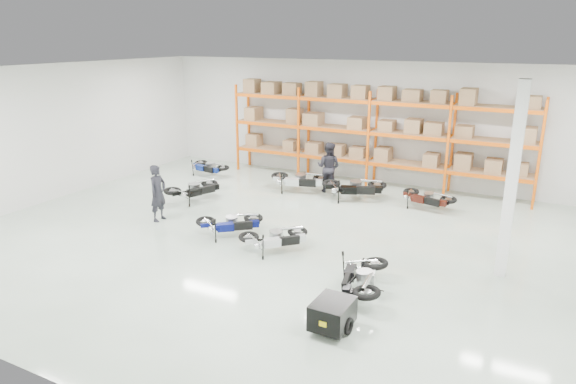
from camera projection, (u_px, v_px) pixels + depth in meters
The scene contains 14 objects.
room at pixel (293, 162), 13.23m from camera, with size 18.00×18.00×18.00m.
pallet_rack at pixel (373, 125), 18.71m from camera, with size 11.28×0.98×3.62m.
structural_column at pixel (512, 182), 11.37m from camera, with size 0.25×0.25×4.50m, color white.
moto_blue_centre at pixel (230, 219), 14.21m from camera, with size 0.72×1.61×0.99m, color #070D4F, non-canonical shape.
moto_silver_left at pixel (275, 234), 13.18m from camera, with size 0.70×1.58×0.97m, color silver, non-canonical shape.
moto_black_far_left at pixel (194, 186), 17.25m from camera, with size 0.76×1.71×1.05m, color black, non-canonical shape.
moto_touring_right at pixel (362, 272), 10.96m from camera, with size 0.76×1.71×1.05m, color black, non-canonical shape.
trailer at pixel (332, 314), 9.65m from camera, with size 0.76×1.43×0.60m.
moto_back_a at pixel (208, 164), 20.35m from camera, with size 0.69×1.55×0.95m, color navy, non-canonical shape.
moto_back_b at pixel (299, 176), 18.29m from camera, with size 0.82×1.84×1.12m, color silver, non-canonical shape.
moto_back_c at pixel (354, 183), 17.34m from camera, with size 0.84×1.89×1.15m, color black, non-canonical shape.
moto_back_d at pixel (427, 195), 16.46m from camera, with size 0.70×1.56×0.96m, color #38110B, non-canonical shape.
person_left at pixel (158, 193), 15.33m from camera, with size 0.62×0.41×1.71m, color black.
person_back at pixel (329, 167), 18.16m from camera, with size 0.87×0.68×1.79m, color black.
Camera 1 is at (5.83, -11.49, 5.36)m, focal length 32.00 mm.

